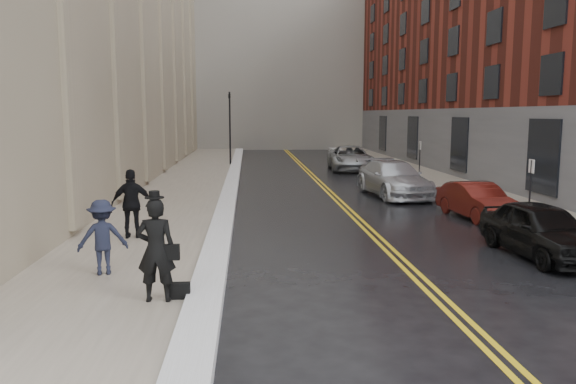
{
  "coord_description": "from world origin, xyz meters",
  "views": [
    {
      "loc": [
        -1.33,
        -9.64,
        3.71
      ],
      "look_at": [
        -0.27,
        5.35,
        1.6
      ],
      "focal_mm": 35.0,
      "sensor_mm": 36.0,
      "label": 1
    }
  ],
  "objects": [
    {
      "name": "ground",
      "position": [
        0.0,
        0.0,
        0.0
      ],
      "size": [
        160.0,
        160.0,
        0.0
      ],
      "primitive_type": "plane",
      "color": "black",
      "rests_on": "ground"
    },
    {
      "name": "sidewalk_left",
      "position": [
        -4.5,
        16.0,
        0.07
      ],
      "size": [
        4.0,
        64.0,
        0.15
      ],
      "primitive_type": "cube",
      "color": "gray",
      "rests_on": "ground"
    },
    {
      "name": "sidewalk_right",
      "position": [
        9.0,
        16.0,
        0.07
      ],
      "size": [
        3.0,
        64.0,
        0.15
      ],
      "primitive_type": "cube",
      "color": "gray",
      "rests_on": "ground"
    },
    {
      "name": "lane_stripe_a",
      "position": [
        2.38,
        16.0,
        0.0
      ],
      "size": [
        0.12,
        64.0,
        0.01
      ],
      "primitive_type": "cube",
      "color": "gold",
      "rests_on": "ground"
    },
    {
      "name": "lane_stripe_b",
      "position": [
        2.62,
        16.0,
        0.0
      ],
      "size": [
        0.12,
        64.0,
        0.01
      ],
      "primitive_type": "cube",
      "color": "gold",
      "rests_on": "ground"
    },
    {
      "name": "snow_ridge_left",
      "position": [
        -2.2,
        16.0,
        0.13
      ],
      "size": [
        0.7,
        60.8,
        0.26
      ],
      "primitive_type": "cube",
      "color": "white",
      "rests_on": "ground"
    },
    {
      "name": "snow_ridge_right",
      "position": [
        7.15,
        16.0,
        0.15
      ],
      "size": [
        0.85,
        60.8,
        0.3
      ],
      "primitive_type": "cube",
      "color": "white",
      "rests_on": "ground"
    },
    {
      "name": "building_right",
      "position": [
        17.5,
        23.0,
        9.0
      ],
      "size": [
        14.0,
        50.0,
        18.0
      ],
      "primitive_type": "cube",
      "color": "maroon",
      "rests_on": "ground"
    },
    {
      "name": "traffic_signal",
      "position": [
        -2.6,
        30.0,
        3.08
      ],
      "size": [
        0.18,
        0.15,
        5.2
      ],
      "color": "black",
      "rests_on": "ground"
    },
    {
      "name": "parking_sign_near",
      "position": [
        7.9,
        8.0,
        1.36
      ],
      "size": [
        0.06,
        0.35,
        2.23
      ],
      "color": "black",
      "rests_on": "ground"
    },
    {
      "name": "parking_sign_far",
      "position": [
        7.9,
        20.0,
        1.36
      ],
      "size": [
        0.06,
        0.35,
        2.23
      ],
      "color": "black",
      "rests_on": "ground"
    },
    {
      "name": "car_black",
      "position": [
        6.24,
        4.13,
        0.72
      ],
      "size": [
        1.95,
        4.3,
        1.43
      ],
      "primitive_type": "imported",
      "rotation": [
        0.0,
        0.0,
        0.06
      ],
      "color": "black",
      "rests_on": "ground"
    },
    {
      "name": "car_maroon",
      "position": [
        6.76,
        9.51,
        0.64
      ],
      "size": [
        1.8,
        4.0,
        1.27
      ],
      "primitive_type": "imported",
      "rotation": [
        0.0,
        0.0,
        0.12
      ],
      "color": "#4F130E",
      "rests_on": "ground"
    },
    {
      "name": "car_silver_near",
      "position": [
        5.2,
        15.12,
        0.79
      ],
      "size": [
        2.8,
        5.66,
        1.58
      ],
      "primitive_type": "imported",
      "rotation": [
        0.0,
        0.0,
        0.11
      ],
      "color": "#B7BAC0",
      "rests_on": "ground"
    },
    {
      "name": "car_silver_far",
      "position": [
        5.36,
        26.82,
        0.8
      ],
      "size": [
        3.02,
        5.9,
        1.59
      ],
      "primitive_type": "imported",
      "rotation": [
        0.0,
        0.0,
        -0.07
      ],
      "color": "#9A9EA2",
      "rests_on": "ground"
    },
    {
      "name": "pedestrian_main",
      "position": [
        -3.09,
        0.85,
        1.15
      ],
      "size": [
        0.73,
        0.49,
        2.0
      ],
      "primitive_type": "imported",
      "rotation": [
        0.0,
        0.0,
        3.13
      ],
      "color": "black",
      "rests_on": "sidewalk_left"
    },
    {
      "name": "pedestrian_b",
      "position": [
        -4.58,
        2.79,
        0.99
      ],
      "size": [
        1.2,
        0.87,
        1.68
      ],
      "primitive_type": "imported",
      "rotation": [
        0.0,
        0.0,
        3.39
      ],
      "color": "#1B1E30",
      "rests_on": "sidewalk_left"
    },
    {
      "name": "pedestrian_c",
      "position": [
        -4.67,
        6.5,
        1.14
      ],
      "size": [
        1.2,
        0.58,
        1.98
      ],
      "primitive_type": "imported",
      "rotation": [
        0.0,
        0.0,
        3.23
      ],
      "color": "black",
      "rests_on": "sidewalk_left"
    }
  ]
}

